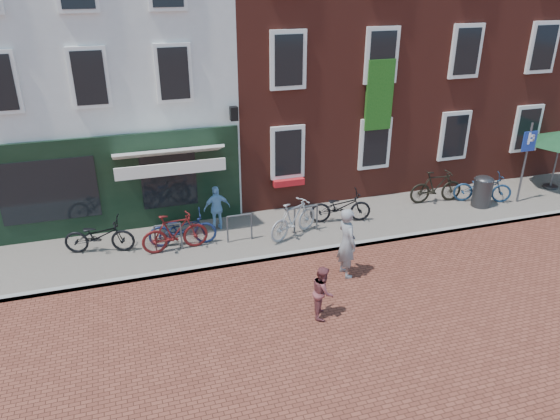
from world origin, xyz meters
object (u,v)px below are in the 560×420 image
object	(u,v)px
bicycle_2	(183,229)
bicycle_5	(436,187)
litter_bin	(483,190)
bicycle_6	(483,188)
woman	(347,243)
bicycle_1	(175,232)
bicycle_4	(340,207)
parking_sign	(527,153)
bicycle_0	(99,235)
bicycle_3	(294,219)
boy	(323,292)
cafe_person	(217,208)

from	to	relation	value
bicycle_2	bicycle_5	size ratio (longest dim) A/B	1.03
litter_bin	bicycle_6	size ratio (longest dim) A/B	0.59
woman	bicycle_1	size ratio (longest dim) A/B	1.02
bicycle_4	woman	bearing A→B (deg)	170.47
parking_sign	bicycle_1	distance (m)	11.40
bicycle_0	bicycle_3	world-z (taller)	bicycle_3
parking_sign	bicycle_4	world-z (taller)	parking_sign
litter_bin	bicycle_0	distance (m)	11.93
parking_sign	boy	size ratio (longest dim) A/B	2.15
boy	bicycle_3	world-z (taller)	boy
woman	bicycle_3	xyz separation A→B (m)	(-0.64, 2.27, -0.28)
woman	bicycle_0	bearing A→B (deg)	58.58
bicycle_5	bicycle_4	bearing A→B (deg)	101.95
parking_sign	bicycle_6	bearing A→B (deg)	162.01
cafe_person	bicycle_4	distance (m)	3.75
boy	bicycle_5	bearing A→B (deg)	-32.47
bicycle_4	bicycle_6	world-z (taller)	same
bicycle_0	bicycle_1	size ratio (longest dim) A/B	1.03
litter_bin	parking_sign	bearing A→B (deg)	-3.26
bicycle_2	bicycle_5	bearing A→B (deg)	-80.66
litter_bin	bicycle_2	xyz separation A→B (m)	(-9.70, 0.21, -0.08)
parking_sign	bicycle_3	distance (m)	8.05
boy	bicycle_5	distance (m)	7.50
parking_sign	bicycle_2	xyz separation A→B (m)	(-11.09, 0.29, -1.23)
bicycle_0	bicycle_3	size ratio (longest dim) A/B	1.03
woman	bicycle_6	world-z (taller)	woman
cafe_person	bicycle_2	xyz separation A→B (m)	(-1.12, -0.69, -0.19)
bicycle_1	bicycle_3	xyz separation A→B (m)	(3.37, -0.16, 0.00)
bicycle_0	bicycle_6	size ratio (longest dim) A/B	1.00
litter_bin	woman	bearing A→B (deg)	-157.26
bicycle_5	bicycle_6	distance (m)	1.56
bicycle_2	bicycle_5	distance (m)	8.44
parking_sign	woman	xyz separation A→B (m)	(-7.32, -2.40, -0.89)
woman	bicycle_5	world-z (taller)	woman
bicycle_3	cafe_person	bearing A→B (deg)	33.96
bicycle_3	bicycle_5	world-z (taller)	same
litter_bin	bicycle_3	xyz separation A→B (m)	(-6.56, -0.21, -0.02)
parking_sign	bicycle_1	size ratio (longest dim) A/B	1.48
boy	bicycle_5	world-z (taller)	boy
bicycle_0	bicycle_4	size ratio (longest dim) A/B	1.00
parking_sign	bicycle_3	bearing A→B (deg)	-179.08
parking_sign	bicycle_3	size ratio (longest dim) A/B	1.48
bicycle_3	bicycle_2	bearing A→B (deg)	55.28
parking_sign	cafe_person	xyz separation A→B (m)	(-9.98, 0.99, -1.04)
bicycle_3	parking_sign	bearing A→B (deg)	-116.18
woman	bicycle_2	xyz separation A→B (m)	(-3.78, 2.69, -0.33)
bicycle_6	boy	bearing A→B (deg)	142.29
bicycle_4	bicycle_5	size ratio (longest dim) A/B	1.03
bicycle_2	bicycle_6	distance (m)	9.93
litter_bin	bicycle_4	world-z (taller)	litter_bin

